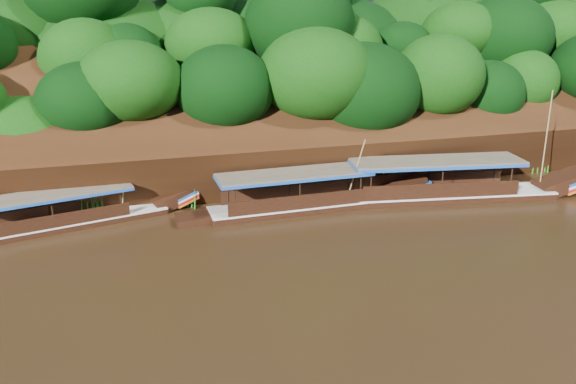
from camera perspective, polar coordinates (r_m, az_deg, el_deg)
ground at (r=29.50m, az=6.45°, el=-6.35°), size 160.00×160.00×0.00m
riverbank at (r=49.60m, az=-3.57°, el=6.37°), size 120.00×30.06×19.40m
boat_0 at (r=39.00m, az=17.05°, el=0.22°), size 17.12×4.80×7.84m
boat_1 at (r=35.57m, az=2.99°, el=-0.81°), size 14.63×2.82×5.05m
boat_2 at (r=35.19m, az=-20.54°, el=-2.39°), size 13.85×5.00×4.68m
reeds at (r=36.80m, az=-3.32°, el=0.37°), size 49.45×2.25×2.08m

